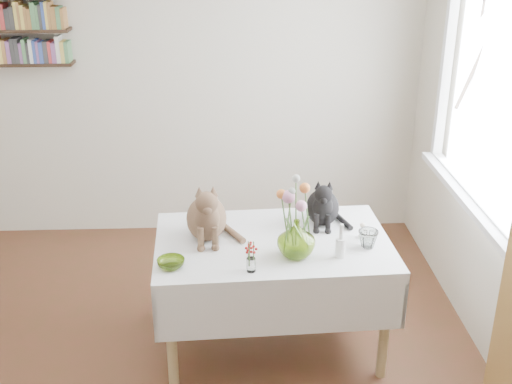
{
  "coord_description": "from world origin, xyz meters",
  "views": [
    {
      "loc": [
        0.53,
        -2.57,
        2.39
      ],
      "look_at": [
        0.67,
        0.53,
        1.05
      ],
      "focal_mm": 45.0,
      "sensor_mm": 36.0,
      "label": 1
    }
  ],
  "objects_px": {
    "dining_table": "(273,267)",
    "black_cat": "(323,198)",
    "tabby_cat": "(206,207)",
    "flower_vase": "(296,238)"
  },
  "relations": [
    {
      "from": "dining_table",
      "to": "tabby_cat",
      "type": "height_order",
      "value": "tabby_cat"
    },
    {
      "from": "black_cat",
      "to": "flower_vase",
      "type": "distance_m",
      "value": 0.45
    },
    {
      "from": "tabby_cat",
      "to": "flower_vase",
      "type": "distance_m",
      "value": 0.55
    },
    {
      "from": "black_cat",
      "to": "flower_vase",
      "type": "height_order",
      "value": "black_cat"
    },
    {
      "from": "dining_table",
      "to": "black_cat",
      "type": "bearing_deg",
      "value": 35.15
    },
    {
      "from": "dining_table",
      "to": "black_cat",
      "type": "distance_m",
      "value": 0.5
    },
    {
      "from": "dining_table",
      "to": "black_cat",
      "type": "xyz_separation_m",
      "value": [
        0.31,
        0.22,
        0.33
      ]
    },
    {
      "from": "tabby_cat",
      "to": "flower_vase",
      "type": "bearing_deg",
      "value": -30.65
    },
    {
      "from": "dining_table",
      "to": "black_cat",
      "type": "relative_size",
      "value": 4.3
    },
    {
      "from": "dining_table",
      "to": "tabby_cat",
      "type": "relative_size",
      "value": 3.65
    }
  ]
}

